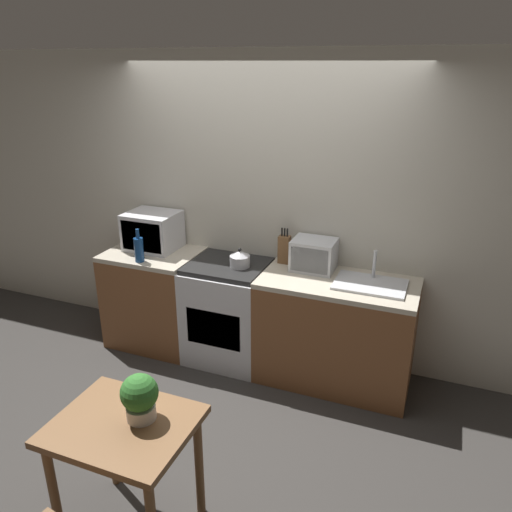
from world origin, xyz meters
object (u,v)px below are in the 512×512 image
bottle (139,249)px  toaster_oven (314,255)px  kettle (240,259)px  stove_range (229,312)px  microwave (153,231)px  dining_table (125,442)px

bottle → toaster_oven: bottle is taller
toaster_oven → kettle: bearing=-164.4°
stove_range → kettle: 0.54m
stove_range → toaster_oven: size_ratio=2.61×
kettle → toaster_oven: 0.61m
bottle → toaster_oven: 1.47m
kettle → toaster_oven: (0.58, 0.16, 0.06)m
microwave → dining_table: size_ratio=0.61×
bottle → microwave: bearing=101.5°
kettle → dining_table: (0.12, -1.82, -0.35)m
dining_table → stove_range: bearing=97.5°
kettle → bottle: 0.87m
bottle → toaster_oven: bearing=14.7°
stove_range → dining_table: 1.86m
stove_range → microwave: bearing=173.0°
microwave → stove_range: bearing=-7.0°
microwave → toaster_oven: bearing=2.1°
microwave → bottle: 0.33m
microwave → dining_table: 2.24m
stove_range → bottle: (-0.72, -0.22, 0.56)m
bottle → toaster_oven: size_ratio=0.84×
stove_range → bottle: bearing=-162.7°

